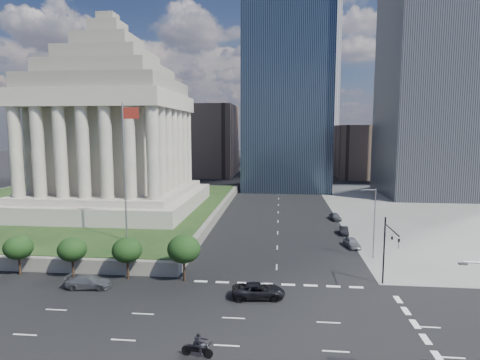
# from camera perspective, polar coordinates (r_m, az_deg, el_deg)

# --- Properties ---
(ground) EXTENTS (500.00, 500.00, 0.00)m
(ground) POSITION_cam_1_polar(r_m,az_deg,el_deg) (132.61, 5.56, -0.78)
(ground) COLOR black
(ground) RESTS_ON ground
(plaza_terrace) EXTENTS (66.00, 70.00, 1.80)m
(plaza_terrace) POSITION_cam_1_polar(r_m,az_deg,el_deg) (94.68, -23.00, -3.90)
(plaza_terrace) COLOR #69665A
(plaza_terrace) RESTS_ON ground
(plaza_lawn) EXTENTS (64.00, 68.00, 0.10)m
(plaza_lawn) POSITION_cam_1_polar(r_m,az_deg,el_deg) (94.52, -23.03, -3.34)
(plaza_lawn) COLOR #1C3817
(plaza_lawn) RESTS_ON plaza_terrace
(war_memorial) EXTENTS (34.00, 34.00, 39.00)m
(war_memorial) POSITION_cam_1_polar(r_m,az_deg,el_deg) (86.55, -17.83, 8.99)
(war_memorial) COLOR gray
(war_memorial) RESTS_ON plaza_lawn
(flagpole) EXTENTS (2.52, 0.24, 20.00)m
(flagpole) POSITION_cam_1_polar(r_m,az_deg,el_deg) (59.83, -15.98, 2.14)
(flagpole) COLOR slate
(flagpole) RESTS_ON plaza_lawn
(midrise_glass) EXTENTS (26.00, 26.00, 60.00)m
(midrise_glass) POSITION_cam_1_polar(r_m,az_deg,el_deg) (126.98, 6.64, 12.43)
(midrise_glass) COLOR black
(midrise_glass) RESTS_ON ground
(highrise_ne) EXTENTS (26.00, 28.00, 100.00)m
(highrise_ne) POSITION_cam_1_polar(r_m,az_deg,el_deg) (127.73, 26.44, 20.86)
(highrise_ne) COLOR black
(highrise_ne) RESTS_ON ground
(building_filler_ne) EXTENTS (20.00, 30.00, 20.00)m
(building_filler_ne) POSITION_cam_1_polar(r_m,az_deg,el_deg) (164.67, 16.88, 3.96)
(building_filler_ne) COLOR brown
(building_filler_ne) RESTS_ON ground
(building_filler_nw) EXTENTS (24.00, 30.00, 28.00)m
(building_filler_nw) POSITION_cam_1_polar(r_m,az_deg,el_deg) (164.25, -4.91, 5.63)
(building_filler_nw) COLOR brown
(building_filler_nw) RESTS_ON ground
(traffic_signal_ne) EXTENTS (0.30, 5.74, 8.00)m
(traffic_signal_ne) POSITION_cam_1_polar(r_m,az_deg,el_deg) (48.40, 20.38, -8.61)
(traffic_signal_ne) COLOR black
(traffic_signal_ne) RESTS_ON ground
(street_lamp_north) EXTENTS (2.13, 0.22, 10.00)m
(street_lamp_north) POSITION_cam_1_polar(r_m,az_deg,el_deg) (59.17, 18.42, -5.31)
(street_lamp_north) COLOR slate
(street_lamp_north) RESTS_ON ground
(pickup_truck) EXTENTS (6.00, 3.30, 1.59)m
(pickup_truck) POSITION_cam_1_polar(r_m,az_deg,el_deg) (44.85, 2.63, -15.44)
(pickup_truck) COLOR black
(pickup_truck) RESTS_ON ground
(suv_grey) EXTENTS (5.29, 2.53, 1.49)m
(suv_grey) POSITION_cam_1_polar(r_m,az_deg,el_deg) (50.39, -20.71, -13.38)
(suv_grey) COLOR #4F5256
(suv_grey) RESTS_ON ground
(parked_sedan_near) EXTENTS (4.59, 2.42, 1.49)m
(parked_sedan_near) POSITION_cam_1_polar(r_m,az_deg,el_deg) (64.98, 15.64, -8.58)
(parked_sedan_near) COLOR gray
(parked_sedan_near) RESTS_ON ground
(parked_sedan_mid) EXTENTS (1.60, 3.96, 1.28)m
(parked_sedan_mid) POSITION_cam_1_polar(r_m,az_deg,el_deg) (72.56, 14.57, -6.99)
(parked_sedan_mid) COLOR black
(parked_sedan_mid) RESTS_ON ground
(parked_sedan_far) EXTENTS (4.44, 2.35, 1.44)m
(parked_sedan_far) POSITION_cam_1_polar(r_m,az_deg,el_deg) (83.38, 13.40, -5.08)
(parked_sedan_far) COLOR #4D5054
(parked_sedan_far) RESTS_ON ground
(motorcycle_trail) EXTENTS (2.76, 1.11, 2.00)m
(motorcycle_trail) POSITION_cam_1_polar(r_m,az_deg,el_deg) (34.64, -6.12, -22.27)
(motorcycle_trail) COLOR black
(motorcycle_trail) RESTS_ON ground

